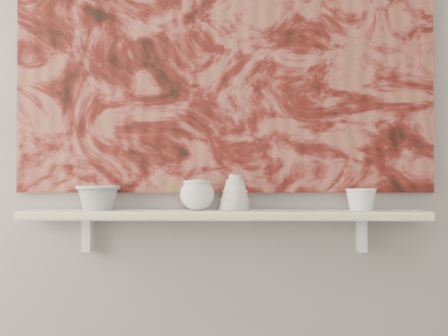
{
  "coord_description": "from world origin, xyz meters",
  "views": [
    {
      "loc": [
        0.04,
        -0.66,
        1.04
      ],
      "look_at": [
        0.0,
        1.49,
        1.08
      ],
      "focal_mm": 50.0,
      "sensor_mm": 36.0,
      "label": 1
    }
  ],
  "objects_px": {
    "shelf": "(224,215)",
    "painting": "(224,41)",
    "bowl_grey": "(98,197)",
    "cup_cream": "(197,195)",
    "bell_vessel": "(235,192)",
    "bowl_white": "(361,199)"
  },
  "relations": [
    {
      "from": "cup_cream",
      "to": "bell_vessel",
      "type": "relative_size",
      "value": 0.95
    },
    {
      "from": "bowl_grey",
      "to": "bell_vessel",
      "type": "height_order",
      "value": "bell_vessel"
    },
    {
      "from": "bowl_grey",
      "to": "painting",
      "type": "bearing_deg",
      "value": 10.39
    },
    {
      "from": "bell_vessel",
      "to": "cup_cream",
      "type": "bearing_deg",
      "value": 180.0
    },
    {
      "from": "shelf",
      "to": "bell_vessel",
      "type": "xyz_separation_m",
      "value": [
        0.04,
        0.0,
        0.08
      ]
    },
    {
      "from": "shelf",
      "to": "bowl_grey",
      "type": "bearing_deg",
      "value": 180.0
    },
    {
      "from": "bowl_grey",
      "to": "bell_vessel",
      "type": "relative_size",
      "value": 1.25
    },
    {
      "from": "shelf",
      "to": "painting",
      "type": "height_order",
      "value": "painting"
    },
    {
      "from": "bowl_white",
      "to": "bell_vessel",
      "type": "bearing_deg",
      "value": 180.0
    },
    {
      "from": "shelf",
      "to": "painting",
      "type": "relative_size",
      "value": 0.93
    },
    {
      "from": "painting",
      "to": "bowl_grey",
      "type": "bearing_deg",
      "value": -169.61
    },
    {
      "from": "painting",
      "to": "cup_cream",
      "type": "height_order",
      "value": "painting"
    },
    {
      "from": "bowl_grey",
      "to": "bell_vessel",
      "type": "distance_m",
      "value": 0.48
    },
    {
      "from": "bell_vessel",
      "to": "bowl_white",
      "type": "height_order",
      "value": "bell_vessel"
    },
    {
      "from": "painting",
      "to": "bell_vessel",
      "type": "relative_size",
      "value": 11.98
    },
    {
      "from": "shelf",
      "to": "bowl_white",
      "type": "distance_m",
      "value": 0.48
    },
    {
      "from": "painting",
      "to": "cup_cream",
      "type": "relative_size",
      "value": 12.59
    },
    {
      "from": "shelf",
      "to": "painting",
      "type": "distance_m",
      "value": 0.63
    },
    {
      "from": "cup_cream",
      "to": "bowl_white",
      "type": "distance_m",
      "value": 0.57
    },
    {
      "from": "painting",
      "to": "cup_cream",
      "type": "xyz_separation_m",
      "value": [
        -0.09,
        -0.08,
        -0.56
      ]
    },
    {
      "from": "bowl_grey",
      "to": "bowl_white",
      "type": "bearing_deg",
      "value": 0.0
    },
    {
      "from": "shelf",
      "to": "painting",
      "type": "xyz_separation_m",
      "value": [
        0.0,
        0.08,
        0.62
      ]
    }
  ]
}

